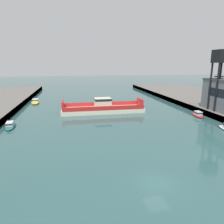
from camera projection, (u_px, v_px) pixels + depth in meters
ground_plane at (157, 184)px, 22.88m from camera, size 400.00×400.00×0.00m
chain_ferry at (103, 108)px, 56.04m from camera, size 21.97×6.20×3.82m
moored_boat_near_left at (198, 114)px, 51.73m from camera, size 2.47×5.78×1.31m
moored_boat_near_right at (35, 101)px, 69.06m from camera, size 3.27×7.71×1.26m
moored_boat_mid_left at (10, 125)px, 42.90m from camera, size 2.64×6.55×1.22m
crane_tower at (221, 63)px, 49.53m from camera, size 3.27×3.27×14.59m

